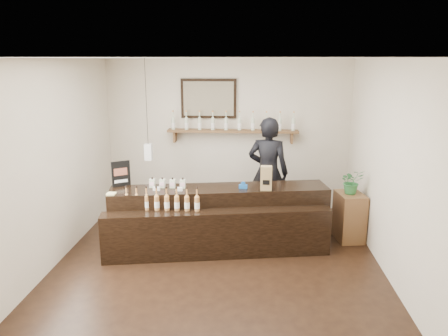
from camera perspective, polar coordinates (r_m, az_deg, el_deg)
ground at (r=6.23m, az=-0.84°, el=-12.49°), size 5.00×5.00×0.00m
room_shell at (r=5.68m, az=-0.90°, el=3.06°), size 5.00×5.00×5.00m
back_wall_decor at (r=8.02m, az=-0.70°, el=6.72°), size 2.66×0.96×1.69m
counter at (r=6.59m, az=-0.73°, el=-6.89°), size 3.32×1.39×1.07m
promo_sign at (r=6.74m, az=-13.32°, el=-0.74°), size 0.25×0.17×0.39m
paper_bag at (r=6.43m, az=5.53°, el=-1.31°), size 0.16×0.13×0.36m
tape_dispenser at (r=6.50m, az=2.51°, el=-2.34°), size 0.13×0.05×0.11m
side_cabinet at (r=7.18m, az=16.03°, el=-6.11°), size 0.46×0.58×0.76m
potted_plant at (r=7.01m, az=16.35°, el=-1.71°), size 0.40×0.36×0.39m
shopkeeper at (r=7.32m, az=5.79°, el=0.34°), size 0.86×0.66×2.12m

